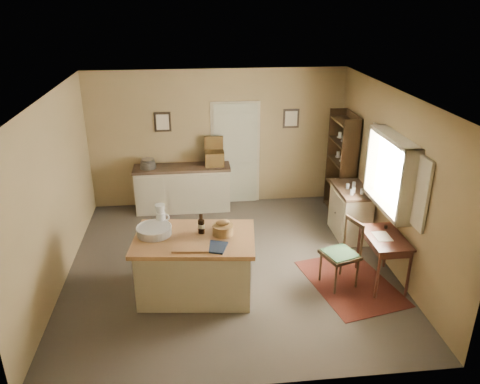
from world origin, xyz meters
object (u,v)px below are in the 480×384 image
object	(u,v)px
sideboard	(183,187)
right_cabinet	(350,212)
work_island	(195,263)
desk_chair	(340,255)
writing_desk	(385,242)
shelving_unit	(344,164)

from	to	relation	value
sideboard	right_cabinet	size ratio (longest dim) A/B	1.88
work_island	desk_chair	bearing A→B (deg)	5.79
writing_desk	desk_chair	xyz separation A→B (m)	(-0.65, 0.00, -0.17)
sideboard	writing_desk	bearing A→B (deg)	-44.81
writing_desk	desk_chair	distance (m)	0.67
desk_chair	sideboard	bearing A→B (deg)	109.13
work_island	right_cabinet	distance (m)	3.11
work_island	right_cabinet	size ratio (longest dim) A/B	1.78
work_island	writing_desk	world-z (taller)	work_island
right_cabinet	sideboard	bearing A→B (deg)	154.07
writing_desk	shelving_unit	bearing A→B (deg)	86.47
work_island	shelving_unit	world-z (taller)	shelving_unit
work_island	right_cabinet	world-z (taller)	work_island
right_cabinet	shelving_unit	distance (m)	1.12
shelving_unit	work_island	bearing A→B (deg)	-139.95
desk_chair	right_cabinet	xyz separation A→B (m)	(0.65, 1.48, -0.04)
work_island	writing_desk	bearing A→B (deg)	5.93
desk_chair	right_cabinet	distance (m)	1.62
sideboard	shelving_unit	distance (m)	3.14
desk_chair	writing_desk	bearing A→B (deg)	-18.93
sideboard	shelving_unit	world-z (taller)	shelving_unit
sideboard	writing_desk	world-z (taller)	sideboard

